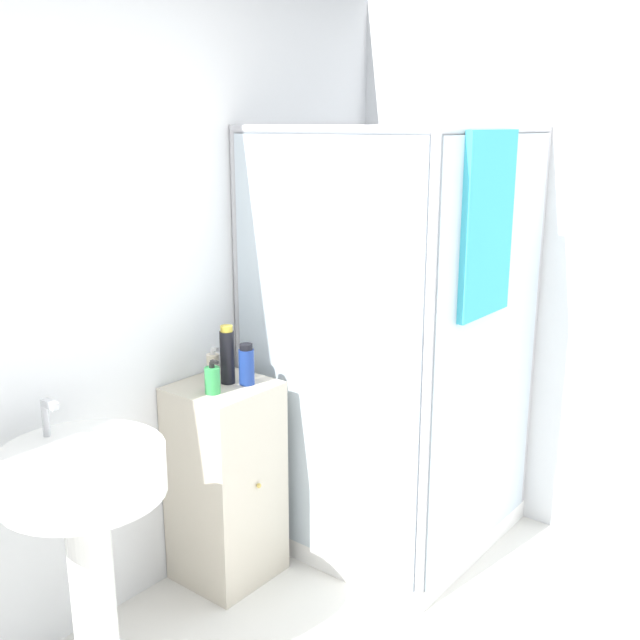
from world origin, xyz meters
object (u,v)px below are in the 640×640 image
Objects in this scene: shampoo_bottle_tall_black at (227,355)px; shampoo_bottle_blue at (246,365)px; soap_dispenser at (212,380)px; sink at (85,507)px; lotion_bottle_white at (213,367)px.

shampoo_bottle_tall_black is 1.42× the size of shampoo_bottle_blue.
shampoo_bottle_blue reaches higher than soap_dispenser.
shampoo_bottle_tall_black is (0.81, 0.15, 0.28)m from sink.
shampoo_bottle_tall_black is 0.09m from shampoo_bottle_blue.
shampoo_bottle_blue reaches higher than sink.
shampoo_bottle_tall_black reaches higher than sink.
lotion_bottle_white is (0.79, 0.22, 0.23)m from sink.
sink is 7.09× the size of lotion_bottle_white.
soap_dispenser is at bearing 168.92° from shampoo_bottle_blue.
shampoo_bottle_blue is at bearing -62.74° from shampoo_bottle_tall_black.
sink is 0.87m from shampoo_bottle_tall_black.
shampoo_bottle_blue is (0.16, -0.03, 0.03)m from soap_dispenser.
lotion_bottle_white is at bearing 15.72° from sink.
sink is 0.85m from lotion_bottle_white.
soap_dispenser is 0.14m from shampoo_bottle_tall_black.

